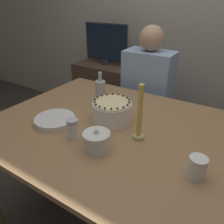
# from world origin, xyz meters

# --- Properties ---
(ground_plane) EXTENTS (12.00, 12.00, 0.00)m
(ground_plane) POSITION_xyz_m (0.00, 0.00, 0.00)
(ground_plane) COLOR #3D3833
(wall_behind) EXTENTS (8.00, 0.05, 2.60)m
(wall_behind) POSITION_xyz_m (0.00, 1.40, 1.30)
(wall_behind) COLOR #ADA393
(wall_behind) RESTS_ON ground_plane
(dining_table) EXTENTS (1.48, 1.09, 0.78)m
(dining_table) POSITION_xyz_m (0.00, 0.00, 0.67)
(dining_table) COLOR #936D47
(dining_table) RESTS_ON ground_plane
(cake) EXTENTS (0.23, 0.23, 0.13)m
(cake) POSITION_xyz_m (-0.07, 0.04, 0.84)
(cake) COLOR white
(cake) RESTS_ON dining_table
(sugar_bowl) EXTENTS (0.13, 0.13, 0.11)m
(sugar_bowl) POSITION_xyz_m (0.01, -0.22, 0.82)
(sugar_bowl) COLOR silver
(sugar_bowl) RESTS_ON dining_table
(sugar_shaker) EXTENTS (0.06, 0.06, 0.10)m
(sugar_shaker) POSITION_xyz_m (-0.15, -0.21, 0.83)
(sugar_shaker) COLOR white
(sugar_shaker) RESTS_ON dining_table
(plate_stack) EXTENTS (0.23, 0.23, 0.03)m
(plate_stack) POSITION_xyz_m (-0.34, -0.15, 0.79)
(plate_stack) COLOR silver
(plate_stack) RESTS_ON dining_table
(candle) EXTENTS (0.06, 0.06, 0.30)m
(candle) POSITION_xyz_m (0.14, -0.04, 0.90)
(candle) COLOR tan
(candle) RESTS_ON dining_table
(bottle) EXTENTS (0.07, 0.07, 0.22)m
(bottle) POSITION_xyz_m (-0.27, 0.21, 0.86)
(bottle) COLOR #B2B7BC
(bottle) RESTS_ON dining_table
(cup) EXTENTS (0.07, 0.07, 0.09)m
(cup) POSITION_xyz_m (0.45, -0.16, 0.82)
(cup) COLOR white
(cup) RESTS_ON dining_table
(person_man_blue_shirt) EXTENTS (0.40, 0.34, 1.24)m
(person_man_blue_shirt) POSITION_xyz_m (-0.15, 0.74, 0.54)
(person_man_blue_shirt) COLOR #2D2D38
(person_man_blue_shirt) RESTS_ON ground_plane
(side_cabinet) EXTENTS (0.69, 0.43, 0.75)m
(side_cabinet) POSITION_xyz_m (-0.85, 1.14, 0.37)
(side_cabinet) COLOR #4C3828
(side_cabinet) RESTS_ON ground_plane
(tv_monitor) EXTENTS (0.53, 0.10, 0.44)m
(tv_monitor) POSITION_xyz_m (-0.85, 1.15, 0.97)
(tv_monitor) COLOR #2D2D33
(tv_monitor) RESTS_ON side_cabinet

